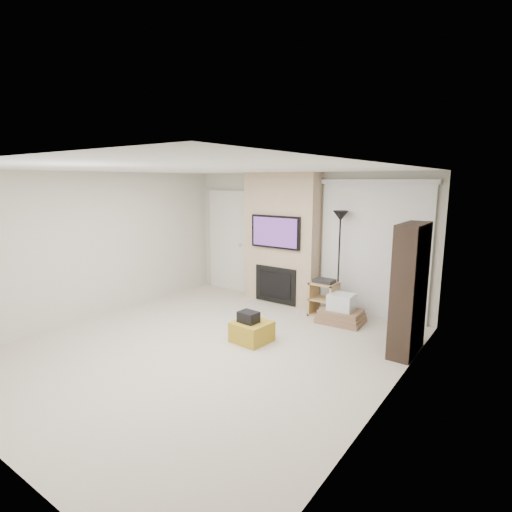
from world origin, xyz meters
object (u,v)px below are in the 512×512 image
Objects in this scene: ottoman at (252,332)px; box_stack at (341,312)px; bookshelf at (409,290)px; floor_lamp at (340,233)px; av_stand at (324,297)px.

ottoman is 0.65× the size of box_stack.
bookshelf reaches higher than box_stack.
floor_lamp reaches higher than bookshelf.
ottoman is at bearing -154.74° from bookshelf.
av_stand is at bearing -118.04° from floor_lamp.
floor_lamp reaches higher than box_stack.
av_stand is (-0.14, -0.27, -1.10)m from floor_lamp.
bookshelf reaches higher than ottoman.
ottoman is 1.72m from av_stand.
bookshelf is at bearing -25.91° from box_stack.
av_stand is 0.46m from box_stack.
bookshelf is (1.62, -0.75, 0.55)m from av_stand.
floor_lamp is at bearing 121.50° from box_stack.
floor_lamp is at bearing 75.87° from ottoman.
box_stack is (0.74, 1.52, 0.04)m from ottoman.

